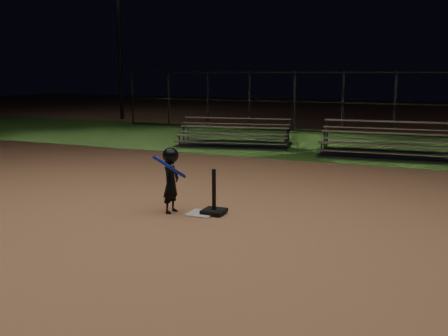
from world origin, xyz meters
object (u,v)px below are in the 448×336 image
Objects in this scene: home_plate at (201,214)px; light_pole_left at (118,23)px; batting_tee at (214,205)px; bleacher_left at (234,140)px; bleacher_right at (392,150)px; child_batter at (171,178)px.

light_pole_left is (-12.00, 14.94, 4.93)m from home_plate.
light_pole_left is at bearing 129.41° from batting_tee.
home_plate is 8.52m from bleacher_left.
light_pole_left is (-12.20, 14.85, 4.78)m from batting_tee.
batting_tee is at bearing -110.44° from bleacher_right.
home_plate is 0.27m from batting_tee.
bleacher_right is (5.14, -0.30, 0.02)m from bleacher_left.
child_batter is at bearing -169.52° from home_plate.
bleacher_right is at bearing -18.72° from child_batter.
bleacher_left is at bearing 109.96° from batting_tee.
batting_tee is 8.00m from bleacher_right.
child_batter is 19.40m from light_pole_left.
child_batter is at bearing -86.34° from bleacher_left.
light_pole_left is (-14.44, 7.17, 4.74)m from bleacher_right.
bleacher_left reaches higher than home_plate.
home_plate is at bearing -51.23° from light_pole_left.
bleacher_right is at bearing -14.51° from bleacher_left.
batting_tee is at bearing 25.53° from home_plate.
batting_tee is 0.67× the size of child_batter.
child_batter is 0.29× the size of bleacher_left.
home_plate is 19.79m from light_pole_left.
home_plate is at bearing -77.54° from child_batter.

